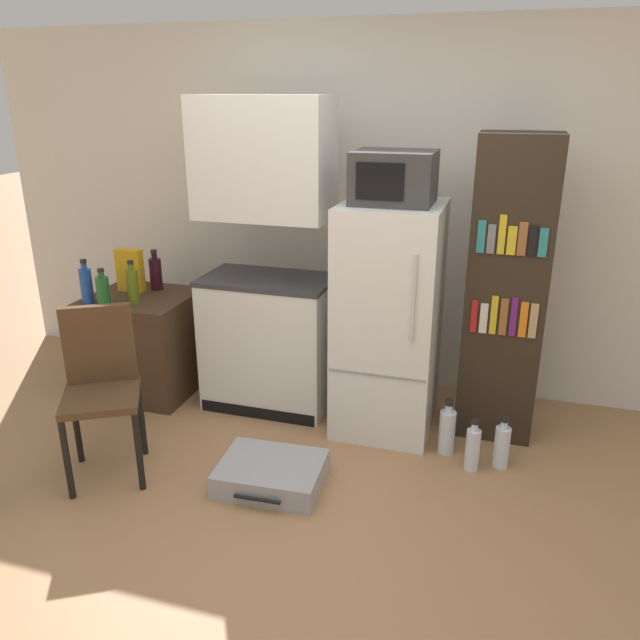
% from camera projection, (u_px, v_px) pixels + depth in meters
% --- Properties ---
extents(ground_plane, '(24.00, 24.00, 0.00)m').
position_uv_depth(ground_plane, '(288.00, 543.00, 3.01)').
color(ground_plane, '#A3754C').
extents(wall_back, '(6.40, 0.10, 2.50)m').
position_uv_depth(wall_back, '(409.00, 214.00, 4.32)').
color(wall_back, silver).
rests_on(wall_back, ground_plane).
extents(side_table, '(0.70, 0.64, 0.72)m').
position_uv_depth(side_table, '(145.00, 343.00, 4.45)').
color(side_table, '#422D1E').
rests_on(side_table, ground_plane).
extents(kitchen_hutch, '(0.85, 0.51, 2.03)m').
position_uv_depth(kitchen_hutch, '(267.00, 272.00, 4.06)').
color(kitchen_hutch, silver).
rests_on(kitchen_hutch, ground_plane).
extents(refrigerator, '(0.60, 0.66, 1.44)m').
position_uv_depth(refrigerator, '(388.00, 320.00, 3.85)').
color(refrigerator, silver).
rests_on(refrigerator, ground_plane).
extents(microwave, '(0.46, 0.41, 0.30)m').
position_uv_depth(microwave, '(394.00, 177.00, 3.55)').
color(microwave, '#333333').
rests_on(microwave, refrigerator).
extents(bookshelf, '(0.46, 0.36, 1.84)m').
position_uv_depth(bookshelf, '(506.00, 292.00, 3.72)').
color(bookshelf, '#2D2319').
rests_on(bookshelf, ground_plane).
extents(bottle_ketchup_red, '(0.09, 0.09, 0.15)m').
position_uv_depth(bottle_ketchup_red, '(136.00, 276.00, 4.57)').
color(bottle_ketchup_red, '#AD1914').
rests_on(bottle_ketchup_red, side_table).
extents(bottle_green_tall, '(0.08, 0.08, 0.26)m').
position_uv_depth(bottle_green_tall, '(103.00, 291.00, 4.08)').
color(bottle_green_tall, '#1E6028').
rests_on(bottle_green_tall, side_table).
extents(bottle_wine_dark, '(0.09, 0.09, 0.29)m').
position_uv_depth(bottle_wine_dark, '(156.00, 273.00, 4.43)').
color(bottle_wine_dark, black).
rests_on(bottle_wine_dark, side_table).
extents(bottle_blue_soda, '(0.08, 0.08, 0.30)m').
position_uv_depth(bottle_blue_soda, '(86.00, 285.00, 4.14)').
color(bottle_blue_soda, '#1E47A3').
rests_on(bottle_blue_soda, side_table).
extents(bottle_olive_oil, '(0.08, 0.08, 0.29)m').
position_uv_depth(bottle_olive_oil, '(133.00, 285.00, 4.14)').
color(bottle_olive_oil, '#566619').
rests_on(bottle_olive_oil, side_table).
extents(cereal_box, '(0.19, 0.07, 0.30)m').
position_uv_depth(cereal_box, '(130.00, 270.00, 4.39)').
color(cereal_box, gold).
rests_on(cereal_box, side_table).
extents(chair, '(0.55, 0.55, 0.95)m').
position_uv_depth(chair, '(101.00, 377.00, 3.43)').
color(chair, black).
rests_on(chair, ground_plane).
extents(suitcase_large_flat, '(0.59, 0.49, 0.13)m').
position_uv_depth(suitcase_large_flat, '(271.00, 474.00, 3.44)').
color(suitcase_large_flat, '#99999E').
rests_on(suitcase_large_flat, ground_plane).
extents(water_bottle_front, '(0.08, 0.08, 0.32)m').
position_uv_depth(water_bottle_front, '(473.00, 448.00, 3.56)').
color(water_bottle_front, silver).
rests_on(water_bottle_front, ground_plane).
extents(water_bottle_middle, '(0.09, 0.09, 0.32)m').
position_uv_depth(water_bottle_middle, '(502.00, 446.00, 3.59)').
color(water_bottle_middle, silver).
rests_on(water_bottle_middle, ground_plane).
extents(water_bottle_back, '(0.10, 0.10, 0.35)m').
position_uv_depth(water_bottle_back, '(447.00, 431.00, 3.72)').
color(water_bottle_back, silver).
rests_on(water_bottle_back, ground_plane).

